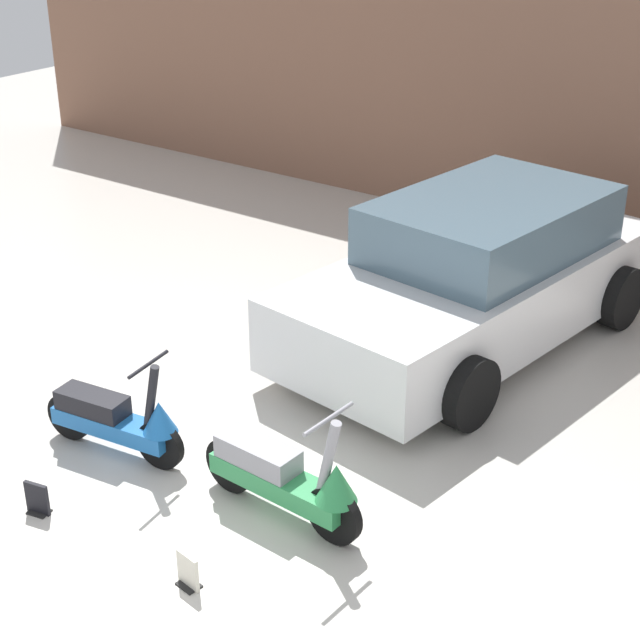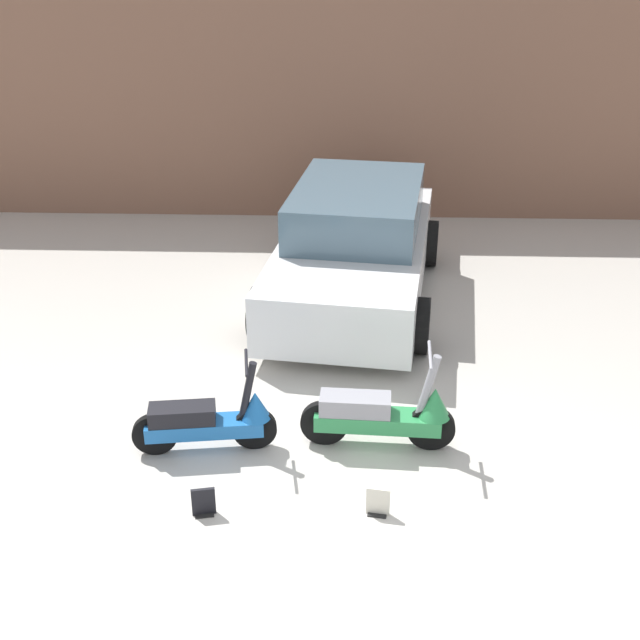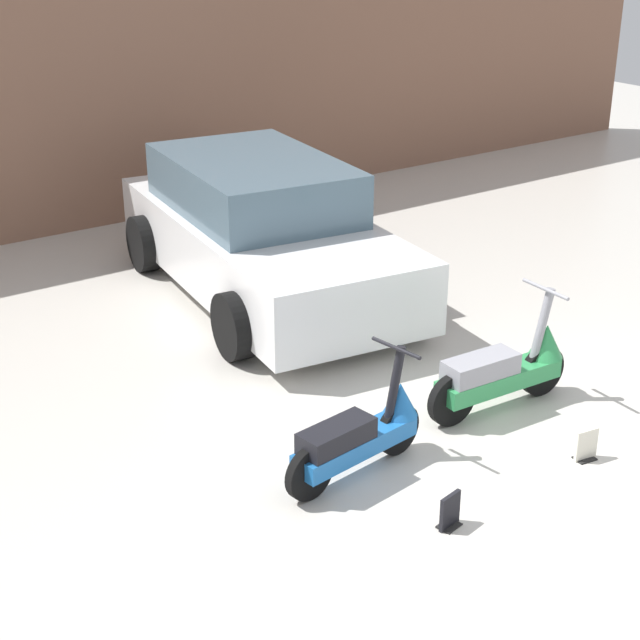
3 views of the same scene
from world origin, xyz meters
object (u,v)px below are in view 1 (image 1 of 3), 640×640
at_px(scooter_front_left, 118,419).
at_px(placard_near_right_scooter, 188,572).
at_px(scooter_front_right, 287,477).
at_px(car_rear_left, 476,275).
at_px(placard_near_left_scooter, 37,500).

xyz_separation_m(scooter_front_left, placard_near_right_scooter, (1.54, -0.87, -0.22)).
bearing_deg(placard_near_right_scooter, scooter_front_right, 85.10).
relative_size(car_rear_left, placard_near_left_scooter, 17.36).
bearing_deg(car_rear_left, placard_near_right_scooter, 9.90).
relative_size(scooter_front_right, placard_near_right_scooter, 5.63).
distance_m(scooter_front_right, placard_near_left_scooter, 1.89).
distance_m(scooter_front_left, placard_near_right_scooter, 1.78).
bearing_deg(scooter_front_left, scooter_front_right, -3.49).
bearing_deg(car_rear_left, placard_near_left_scooter, -8.46).
relative_size(scooter_front_left, placard_near_left_scooter, 5.18).
xyz_separation_m(car_rear_left, placard_near_right_scooter, (0.19, -4.42, -0.59)).
xyz_separation_m(car_rear_left, placard_near_left_scooter, (-1.28, -4.48, -0.59)).
xyz_separation_m(scooter_front_right, placard_near_left_scooter, (-1.55, -1.04, -0.25)).
height_order(car_rear_left, placard_near_left_scooter, car_rear_left).
bearing_deg(scooter_front_right, scooter_front_left, -172.79).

